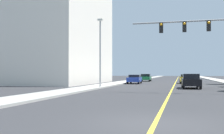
% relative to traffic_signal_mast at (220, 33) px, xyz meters
% --- Properties ---
extents(ground, '(192.00, 192.00, 0.00)m').
position_rel_traffic_signal_mast_xyz_m(ground, '(-3.85, 28.23, -4.77)').
color(ground, '#2D2D30').
extents(sidewalk_left, '(2.75, 168.00, 0.15)m').
position_rel_traffic_signal_mast_xyz_m(sidewalk_left, '(-12.39, 28.23, -4.70)').
color(sidewalk_left, '#9E9B93').
rests_on(sidewalk_left, ground).
extents(lane_marking_center, '(0.16, 144.00, 0.01)m').
position_rel_traffic_signal_mast_xyz_m(lane_marking_center, '(-3.85, 28.23, -4.77)').
color(lane_marking_center, yellow).
rests_on(lane_marking_center, ground).
extents(building_left_near, '(16.56, 20.52, 17.62)m').
position_rel_traffic_signal_mast_xyz_m(building_left_near, '(-23.89, 16.59, 4.04)').
color(building_left_near, silver).
rests_on(building_left_near, ground).
extents(traffic_signal_mast, '(10.80, 0.36, 6.10)m').
position_rel_traffic_signal_mast_xyz_m(traffic_signal_mast, '(0.00, 0.00, 0.00)').
color(traffic_signal_mast, gray).
rests_on(traffic_signal_mast, sidewalk_right).
extents(street_lamp, '(0.56, 0.28, 7.42)m').
position_rel_traffic_signal_mast_xyz_m(street_lamp, '(-11.52, 5.45, -0.50)').
color(street_lamp, gray).
rests_on(street_lamp, sidewalk_left).
extents(car_yellow, '(2.11, 4.16, 1.42)m').
position_rel_traffic_signal_mast_xyz_m(car_yellow, '(-2.13, 20.06, -4.03)').
color(car_yellow, gold).
rests_on(car_yellow, ground).
extents(car_green, '(2.02, 4.25, 1.42)m').
position_rel_traffic_signal_mast_xyz_m(car_green, '(-9.57, 29.41, -4.04)').
color(car_green, '#196638').
rests_on(car_green, ground).
extents(car_blue, '(1.98, 4.55, 1.36)m').
position_rel_traffic_signal_mast_xyz_m(car_blue, '(-9.79, 17.75, -4.05)').
color(car_blue, '#1E389E').
rests_on(car_blue, ground).
extents(car_black, '(1.95, 4.60, 1.55)m').
position_rel_traffic_signal_mast_xyz_m(car_black, '(-1.96, 7.10, -3.98)').
color(car_black, black).
rests_on(car_black, ground).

